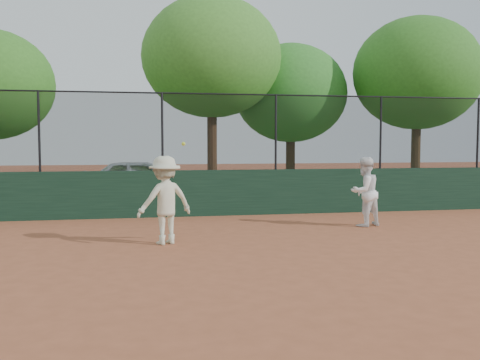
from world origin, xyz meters
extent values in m
plane|color=#A45535|center=(0.00, 0.00, 0.00)|extent=(80.00, 80.00, 0.00)
cube|color=#173322|center=(0.00, 6.00, 0.60)|extent=(26.00, 0.20, 1.20)
cube|color=#2C561B|center=(0.00, 12.00, 0.00)|extent=(36.00, 12.00, 0.01)
imported|color=silver|center=(-1.00, 10.58, 0.68)|extent=(4.11, 1.92, 1.36)
imported|color=white|center=(3.97, 3.58, 0.79)|extent=(0.94, 0.84, 1.59)
imported|color=beige|center=(-0.63, 2.26, 0.83)|extent=(1.23, 0.97, 1.67)
sphere|color=#B5CC2D|center=(-0.30, 2.01, 1.89)|extent=(0.07, 0.07, 0.07)
cube|color=black|center=(0.00, 6.00, 2.20)|extent=(26.00, 0.02, 2.00)
cylinder|color=black|center=(0.00, 6.00, 3.18)|extent=(26.00, 0.04, 0.04)
cylinder|color=black|center=(-3.50, 6.00, 2.20)|extent=(0.06, 0.06, 2.00)
cylinder|color=black|center=(-0.50, 6.00, 2.20)|extent=(0.06, 0.06, 2.00)
cylinder|color=black|center=(2.50, 6.00, 2.20)|extent=(0.06, 0.06, 2.00)
cylinder|color=black|center=(5.50, 6.00, 2.20)|extent=(0.06, 0.06, 2.00)
cylinder|color=black|center=(8.50, 6.00, 2.20)|extent=(0.06, 0.06, 2.00)
cylinder|color=#4A2D1A|center=(1.56, 11.62, 1.53)|extent=(0.36, 0.36, 3.06)
ellipsoid|color=#3B7525|center=(1.56, 11.62, 5.02)|extent=(5.08, 4.62, 4.39)
cylinder|color=#3F2715|center=(4.88, 12.76, 1.07)|extent=(0.36, 0.36, 2.14)
ellipsoid|color=#2C6C23|center=(4.88, 12.76, 3.88)|extent=(4.51, 4.10, 3.89)
cylinder|color=#432D18|center=(9.53, 11.33, 1.33)|extent=(0.36, 0.36, 2.65)
ellipsoid|color=#2C651C|center=(9.53, 11.33, 4.59)|extent=(5.01, 4.56, 4.33)
camera|label=1|loc=(-1.12, -7.85, 1.92)|focal=40.00mm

